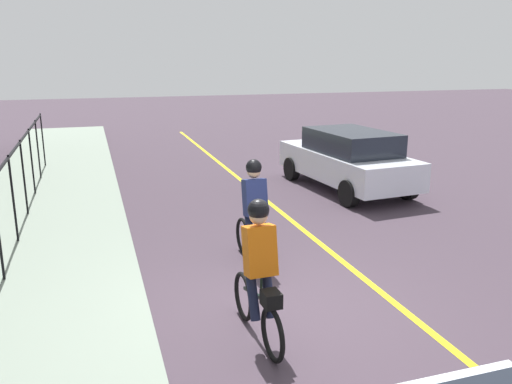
# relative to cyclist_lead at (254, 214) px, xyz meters

# --- Properties ---
(ground_plane) EXTENTS (80.00, 80.00, 0.00)m
(ground_plane) POSITION_rel_cyclist_lead_xyz_m (-1.61, 0.09, -0.91)
(ground_plane) COLOR #433641
(lane_line_centre) EXTENTS (36.00, 0.12, 0.01)m
(lane_line_centre) POSITION_rel_cyclist_lead_xyz_m (-1.61, -1.51, -0.91)
(lane_line_centre) COLOR yellow
(lane_line_centre) RESTS_ON ground
(sidewalk) EXTENTS (40.00, 3.20, 0.15)m
(sidewalk) POSITION_rel_cyclist_lead_xyz_m (-1.61, 3.49, -0.84)
(sidewalk) COLOR gray
(sidewalk) RESTS_ON ground
(cyclist_lead) EXTENTS (1.71, 0.38, 1.83)m
(cyclist_lead) POSITION_rel_cyclist_lead_xyz_m (0.00, 0.00, 0.00)
(cyclist_lead) COLOR black
(cyclist_lead) RESTS_ON ground
(cyclist_follow) EXTENTS (1.71, 0.38, 1.83)m
(cyclist_follow) POSITION_rel_cyclist_lead_xyz_m (-2.33, 0.66, 0.00)
(cyclist_follow) COLOR black
(cyclist_follow) RESTS_ON ground
(patrol_sedan) EXTENTS (4.55, 2.25, 1.58)m
(patrol_sedan) POSITION_rel_cyclist_lead_xyz_m (4.29, -3.89, -0.09)
(patrol_sedan) COLOR white
(patrol_sedan) RESTS_ON ground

